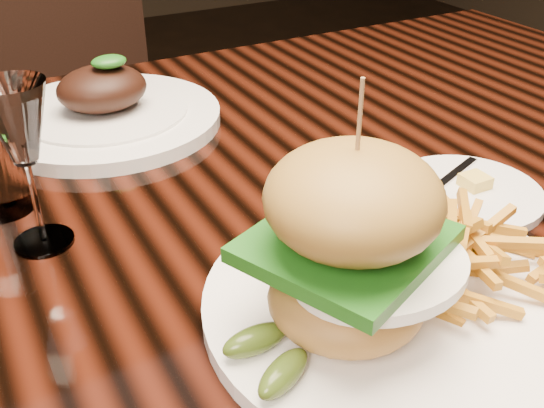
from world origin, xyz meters
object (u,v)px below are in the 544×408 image
dining_table (225,243)px  wine_glass (20,130)px  far_dish (106,112)px  chair_far (82,98)px  burger_plate (394,264)px

dining_table → wine_glass: bearing=-174.4°
far_dish → wine_glass: bearing=-118.2°
far_dish → chair_far: size_ratio=0.32×
wine_glass → chair_far: chair_far is taller
dining_table → burger_plate: 0.30m
burger_plate → far_dish: size_ratio=1.07×
burger_plate → chair_far: (0.01, 1.15, -0.27)m
dining_table → chair_far: size_ratio=1.68×
wine_glass → chair_far: (0.23, 0.91, -0.33)m
dining_table → burger_plate: bearing=-84.0°
far_dish → chair_far: bearing=81.5°
chair_far → dining_table: bearing=-101.7°
chair_far → burger_plate: bearing=-99.8°
wine_glass → chair_far: 0.99m
wine_glass → chair_far: size_ratio=0.17×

